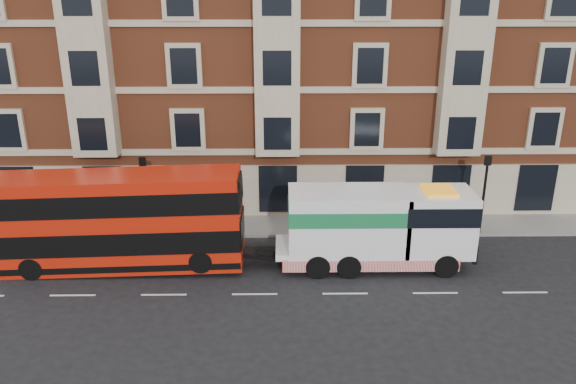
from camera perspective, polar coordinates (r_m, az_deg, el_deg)
The scene contains 8 objects.
ground at distance 25.18m, azimuth -3.41°, elevation -10.33°, with size 120.00×120.00×0.00m, color black.
sidewalk at distance 31.85m, azimuth -2.82°, elevation -3.42°, with size 90.00×3.00×0.15m, color slate.
victorian_terrace at distance 36.84m, azimuth -1.87°, elevation 15.83°, with size 45.00×12.00×20.40m.
lamp_post_west at distance 30.53m, azimuth -14.32°, elevation 0.15°, with size 0.35×0.15×4.35m.
lamp_post_east at distance 31.57m, azimuth 19.33°, elevation 0.29°, with size 0.35×0.15×4.35m.
double_decker_bus at distance 27.54m, azimuth -16.81°, elevation -2.70°, with size 11.56×2.65×4.68m.
tow_truck at distance 26.99m, azimuth 8.76°, elevation -3.51°, with size 9.26×2.74×3.86m.
pedestrian at distance 32.52m, azimuth -22.25°, elevation -2.77°, with size 0.59×0.39×1.62m, color black.
Camera 1 is at (1.20, -21.74, 12.64)m, focal length 35.00 mm.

